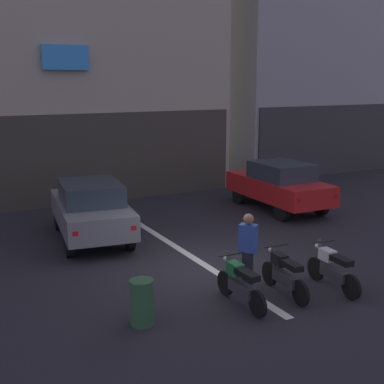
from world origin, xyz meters
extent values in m
plane|color=#232328|center=(0.00, 0.00, 0.00)|extent=(120.00, 120.00, 0.00)
cube|color=silver|center=(0.00, 6.00, 0.00)|extent=(0.20, 18.00, 0.01)
cube|color=#3E3A33|center=(0.16, 7.79, 1.60)|extent=(10.08, 0.10, 3.20)
cube|color=#3399F2|center=(-1.16, 7.72, 5.08)|extent=(1.56, 0.16, 0.82)
cube|color=#9E9EA3|center=(11.34, 12.66, 8.28)|extent=(8.82, 8.92, 16.55)
cube|color=#373739|center=(11.34, 8.15, 1.60)|extent=(8.47, 0.10, 3.20)
cylinder|color=black|center=(-2.35, 4.95, 0.32)|extent=(0.27, 0.66, 0.64)
cylinder|color=black|center=(-0.81, 4.74, 0.32)|extent=(0.27, 0.66, 0.64)
cylinder|color=black|center=(-2.70, 2.37, 0.32)|extent=(0.27, 0.66, 0.64)
cylinder|color=black|center=(-1.17, 2.16, 0.32)|extent=(0.27, 0.66, 0.64)
cube|color=slate|center=(-1.76, 3.55, 0.75)|extent=(2.30, 4.30, 0.66)
cube|color=#2D3842|center=(-1.78, 3.40, 1.36)|extent=(1.80, 2.16, 0.56)
cube|color=red|center=(-2.73, 1.65, 0.80)|extent=(0.15, 0.08, 0.12)
cube|color=red|center=(-1.33, 1.46, 0.80)|extent=(0.15, 0.08, 0.12)
cylinder|color=black|center=(4.18, 5.17, 0.32)|extent=(0.20, 0.65, 0.64)
cylinder|color=black|center=(5.73, 5.11, 0.32)|extent=(0.20, 0.65, 0.64)
cylinder|color=black|center=(4.08, 2.57, 0.32)|extent=(0.20, 0.65, 0.64)
cylinder|color=black|center=(5.63, 2.52, 0.32)|extent=(0.20, 0.65, 0.64)
cube|color=red|center=(4.91, 3.84, 0.75)|extent=(1.91, 4.16, 0.66)
cube|color=#2D3842|center=(4.90, 3.69, 1.36)|extent=(1.62, 2.02, 0.56)
cube|color=red|center=(4.13, 1.85, 0.80)|extent=(0.14, 0.07, 0.12)
cube|color=red|center=(5.54, 1.80, 0.80)|extent=(0.14, 0.07, 0.12)
cylinder|color=black|center=(-0.50, -1.50, 0.26)|extent=(0.07, 0.52, 0.52)
cylinder|color=black|center=(-0.50, -2.65, 0.26)|extent=(0.07, 0.52, 0.52)
cube|color=#38383D|center=(-0.50, -2.12, 0.37)|extent=(0.20, 0.74, 0.22)
cube|color=black|center=(-0.50, -2.28, 0.72)|extent=(0.22, 0.60, 0.12)
cube|color=#1E7238|center=(-0.50, -1.86, 0.70)|extent=(0.22, 0.36, 0.24)
cylinder|color=#4C4C51|center=(-0.50, -1.65, 0.63)|extent=(0.07, 0.24, 0.70)
cylinder|color=black|center=(-0.50, -1.73, 0.95)|extent=(0.55, 0.04, 0.04)
sphere|color=silver|center=(-0.50, -1.52, 0.80)|extent=(0.12, 0.12, 0.12)
cylinder|color=black|center=(0.64, -1.48, 0.26)|extent=(0.11, 0.52, 0.52)
cylinder|color=black|center=(0.54, -2.62, 0.26)|extent=(0.11, 0.52, 0.52)
cube|color=#38383D|center=(0.58, -2.10, 0.37)|extent=(0.26, 0.75, 0.22)
cube|color=black|center=(0.57, -2.26, 0.72)|extent=(0.27, 0.62, 0.12)
cube|color=black|center=(0.60, -1.84, 0.70)|extent=(0.25, 0.38, 0.24)
cylinder|color=#4C4C51|center=(0.62, -1.63, 0.63)|extent=(0.09, 0.24, 0.70)
cylinder|color=black|center=(0.62, -1.71, 0.95)|extent=(0.55, 0.08, 0.04)
sphere|color=silver|center=(0.63, -1.50, 0.80)|extent=(0.12, 0.12, 0.12)
cylinder|color=black|center=(1.71, -1.72, 0.26)|extent=(0.10, 0.52, 0.52)
cylinder|color=black|center=(1.64, -2.87, 0.26)|extent=(0.10, 0.52, 0.52)
cube|color=#38383D|center=(1.67, -2.35, 0.37)|extent=(0.25, 0.75, 0.22)
cube|color=black|center=(1.66, -2.50, 0.72)|extent=(0.26, 0.61, 0.12)
cube|color=silver|center=(1.69, -2.09, 0.70)|extent=(0.24, 0.37, 0.24)
cylinder|color=#4C4C51|center=(1.70, -1.87, 0.63)|extent=(0.09, 0.24, 0.70)
cylinder|color=black|center=(1.70, -1.95, 0.95)|extent=(0.55, 0.07, 0.04)
sphere|color=silver|center=(1.71, -1.75, 0.80)|extent=(0.12, 0.12, 0.12)
cylinder|color=#23232D|center=(0.04, -1.50, 0.43)|extent=(0.24, 0.24, 0.86)
cube|color=#334CA5|center=(0.04, -1.50, 1.15)|extent=(0.39, 0.42, 0.58)
sphere|color=#9E7051|center=(0.04, -1.50, 1.56)|extent=(0.22, 0.22, 0.22)
cylinder|color=#2D5938|center=(-2.51, -1.90, 0.42)|extent=(0.44, 0.44, 0.85)
camera|label=1|loc=(-5.80, -10.01, 4.36)|focal=48.49mm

